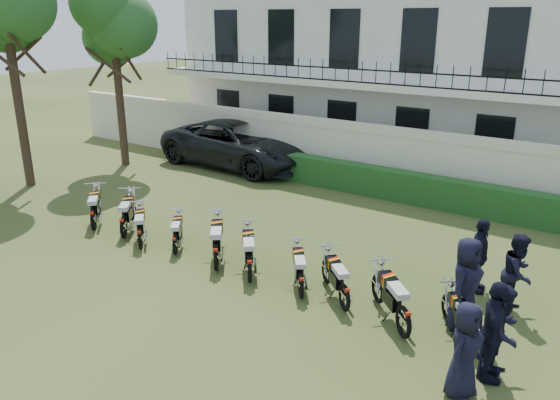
{
  "coord_description": "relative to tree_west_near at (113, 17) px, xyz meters",
  "views": [
    {
      "loc": [
        9.1,
        -9.5,
        5.9
      ],
      "look_at": [
        0.87,
        2.25,
        1.07
      ],
      "focal_mm": 35.0,
      "sensor_mm": 36.0,
      "label": 1
    }
  ],
  "objects": [
    {
      "name": "ground",
      "position": [
        8.96,
        -5.0,
        -5.89
      ],
      "size": [
        100.0,
        100.0,
        0.0
      ],
      "primitive_type": "plane",
      "color": "#32441B",
      "rests_on": "ground"
    },
    {
      "name": "perimeter_wall",
      "position": [
        8.96,
        3.0,
        -4.72
      ],
      "size": [
        30.0,
        0.35,
        2.3
      ],
      "color": "#F0E9CA",
      "rests_on": "ground"
    },
    {
      "name": "hedge",
      "position": [
        9.96,
        2.2,
        -5.39
      ],
      "size": [
        18.0,
        0.6,
        1.0
      ],
      "primitive_type": "cube",
      "color": "#163E17",
      "rests_on": "ground"
    },
    {
      "name": "building",
      "position": [
        8.96,
        8.96,
        -2.18
      ],
      "size": [
        20.4,
        9.6,
        7.4
      ],
      "color": "white",
      "rests_on": "ground"
    },
    {
      "name": "tree_west_near",
      "position": [
        0.0,
        0.0,
        0.0
      ],
      "size": [
        3.4,
        3.2,
        7.9
      ],
      "color": "#473323",
      "rests_on": "ground"
    },
    {
      "name": "motorcycle_0",
      "position": [
        5.21,
        -5.54,
        -5.39
      ],
      "size": [
        1.51,
        1.44,
        1.08
      ],
      "rotation": [
        0.0,
        0.0,
        0.81
      ],
      "color": "black",
      "rests_on": "ground"
    },
    {
      "name": "motorcycle_1",
      "position": [
        6.39,
        -5.42,
        -5.38
      ],
      "size": [
        1.34,
        1.63,
        1.1
      ],
      "rotation": [
        0.0,
        0.0,
        0.68
      ],
      "color": "black",
      "rests_on": "ground"
    },
    {
      "name": "motorcycle_2",
      "position": [
        7.33,
        -5.67,
        -5.43
      ],
      "size": [
        1.37,
        1.31,
        0.99
      ],
      "rotation": [
        0.0,
        0.0,
        0.81
      ],
      "color": "black",
      "rests_on": "ground"
    },
    {
      "name": "motorcycle_3",
      "position": [
        8.36,
        -5.39,
        -5.47
      ],
      "size": [
        1.11,
        1.37,
        0.92
      ],
      "rotation": [
        0.0,
        0.0,
        0.67
      ],
      "color": "black",
      "rests_on": "ground"
    },
    {
      "name": "motorcycle_4",
      "position": [
        9.86,
        -5.49,
        -5.37
      ],
      "size": [
        1.38,
        1.68,
        1.13
      ],
      "rotation": [
        0.0,
        0.0,
        0.68
      ],
      "color": "black",
      "rests_on": "ground"
    },
    {
      "name": "motorcycle_5",
      "position": [
        10.9,
        -5.51,
        -5.38
      ],
      "size": [
        1.36,
        1.61,
        1.1
      ],
      "rotation": [
        0.0,
        0.0,
        0.69
      ],
      "color": "black",
      "rests_on": "ground"
    },
    {
      "name": "motorcycle_6",
      "position": [
        12.29,
        -5.46,
        -5.44
      ],
      "size": [
        1.16,
        1.46,
        0.97
      ],
      "rotation": [
        0.0,
        0.0,
        0.66
      ],
      "color": "black",
      "rests_on": "ground"
    },
    {
      "name": "motorcycle_7",
      "position": [
        13.33,
        -5.4,
        -5.42
      ],
      "size": [
        1.43,
        1.34,
        1.02
      ],
      "rotation": [
        0.0,
        0.0,
        0.82
      ],
      "color": "black",
      "rests_on": "ground"
    },
    {
      "name": "motorcycle_8",
      "position": [
        14.74,
        -5.64,
        -5.38
      ],
      "size": [
        1.51,
        1.48,
        1.1
      ],
      "rotation": [
        0.0,
        0.0,
        0.8
      ],
      "color": "black",
      "rests_on": "ground"
    },
    {
      "name": "motorcycle_9",
      "position": [
        15.94,
        -5.4,
        -5.46
      ],
      "size": [
        1.12,
        1.38,
        0.93
      ],
      "rotation": [
        0.0,
        0.0,
        0.67
      ],
      "color": "black",
      "rests_on": "ground"
    },
    {
      "name": "suv",
      "position": [
        4.04,
        2.56,
        -4.95
      ],
      "size": [
        6.85,
        3.35,
        1.87
      ],
      "primitive_type": "imported",
      "rotation": [
        0.0,
        0.0,
        1.54
      ],
      "color": "black",
      "rests_on": "ground"
    },
    {
      "name": "officer_0",
      "position": [
        16.18,
        -6.65,
        -5.06
      ],
      "size": [
        0.61,
        0.86,
        1.66
      ],
      "primitive_type": "imported",
      "rotation": [
        0.0,
        0.0,
        1.46
      ],
      "color": "black",
      "rests_on": "ground"
    },
    {
      "name": "officer_1",
      "position": [
        16.54,
        -5.79,
        -5.03
      ],
      "size": [
        0.81,
        0.95,
        1.71
      ],
      "primitive_type": "imported",
      "rotation": [
        0.0,
        0.0,
        1.35
      ],
      "color": "black",
      "rests_on": "ground"
    },
    {
      "name": "officer_2",
      "position": [
        16.44,
        -5.99,
        -4.97
      ],
      "size": [
        0.73,
        1.16,
        1.83
      ],
      "primitive_type": "imported",
      "rotation": [
        0.0,
        0.0,
        1.85
      ],
      "color": "black",
      "rests_on": "ground"
    },
    {
      "name": "officer_3",
      "position": [
        15.56,
        -4.63,
        -4.93
      ],
      "size": [
        0.68,
        0.98,
        1.93
      ],
      "primitive_type": "imported",
      "rotation": [
        0.0,
        0.0,
        1.5
      ],
      "color": "black",
      "rests_on": "ground"
    },
    {
      "name": "officer_4",
      "position": [
        16.24,
        -3.31,
        -5.03
      ],
      "size": [
        0.77,
        0.93,
        1.73
      ],
      "primitive_type": "imported",
      "rotation": [
        0.0,
        0.0,
        1.42
      ],
      "color": "black",
      "rests_on": "ground"
    },
    {
      "name": "officer_5",
      "position": [
        15.33,
        -2.89,
        -5.03
      ],
      "size": [
        0.6,
        1.07,
        1.73
      ],
      "primitive_type": "imported",
      "rotation": [
        0.0,
        0.0,
        1.76
      ],
      "color": "black",
      "rests_on": "ground"
    }
  ]
}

